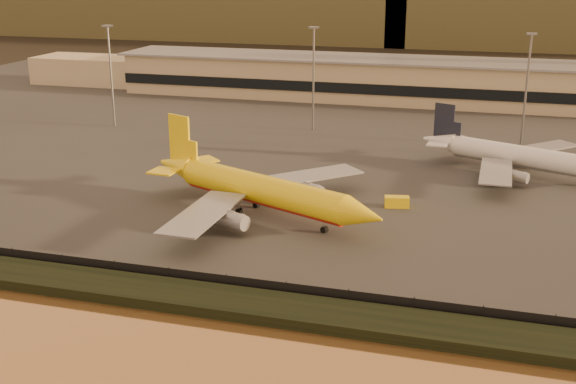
% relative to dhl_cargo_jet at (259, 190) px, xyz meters
% --- Properties ---
extents(ground, '(900.00, 900.00, 0.00)m').
position_rel_dhl_cargo_jet_xyz_m(ground, '(3.16, -16.19, -4.51)').
color(ground, black).
rests_on(ground, ground).
extents(embankment, '(320.00, 7.00, 1.40)m').
position_rel_dhl_cargo_jet_xyz_m(embankment, '(3.16, -33.19, -3.81)').
color(embankment, black).
rests_on(embankment, ground).
extents(tarmac, '(320.00, 220.00, 0.20)m').
position_rel_dhl_cargo_jet_xyz_m(tarmac, '(3.16, 78.81, -4.41)').
color(tarmac, '#2D2D2D').
rests_on(tarmac, ground).
extents(perimeter_fence, '(300.00, 0.05, 2.20)m').
position_rel_dhl_cargo_jet_xyz_m(perimeter_fence, '(3.16, -29.19, -3.21)').
color(perimeter_fence, black).
rests_on(perimeter_fence, tarmac).
extents(terminal_building, '(202.00, 25.00, 12.60)m').
position_rel_dhl_cargo_jet_xyz_m(terminal_building, '(-11.36, 109.36, 1.74)').
color(terminal_building, tan).
rests_on(terminal_building, tarmac).
extents(apron_light_masts, '(152.20, 12.20, 25.40)m').
position_rel_dhl_cargo_jet_xyz_m(apron_light_masts, '(18.16, 58.81, 11.20)').
color(apron_light_masts, slate).
rests_on(apron_light_masts, tarmac).
extents(dhl_cargo_jet, '(46.08, 43.63, 14.43)m').
position_rel_dhl_cargo_jet_xyz_m(dhl_cargo_jet, '(0.00, 0.00, 0.00)').
color(dhl_cargo_jet, yellow).
rests_on(dhl_cargo_jet, tarmac).
extents(white_narrowbody_jet, '(40.72, 38.45, 12.23)m').
position_rel_dhl_cargo_jet_xyz_m(white_narrowbody_jet, '(42.20, 36.69, -0.66)').
color(white_narrowbody_jet, silver).
rests_on(white_narrowbody_jet, tarmac).
extents(gse_vehicle_yellow, '(4.50, 2.70, 1.89)m').
position_rel_dhl_cargo_jet_xyz_m(gse_vehicle_yellow, '(21.69, 10.09, -3.36)').
color(gse_vehicle_yellow, yellow).
rests_on(gse_vehicle_yellow, tarmac).
extents(gse_vehicle_white, '(3.92, 2.36, 1.65)m').
position_rel_dhl_cargo_jet_xyz_m(gse_vehicle_white, '(-11.65, 18.84, -3.48)').
color(gse_vehicle_white, silver).
rests_on(gse_vehicle_white, tarmac).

